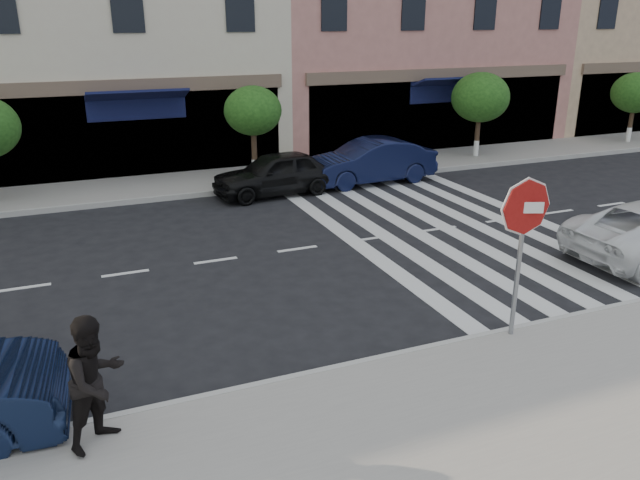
{
  "coord_description": "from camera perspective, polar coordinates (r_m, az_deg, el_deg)",
  "views": [
    {
      "loc": [
        -2.85,
        -9.21,
        5.25
      ],
      "look_at": [
        1.26,
        0.77,
        1.4
      ],
      "focal_mm": 35.0,
      "sensor_mm": 36.0,
      "label": 1
    }
  ],
  "objects": [
    {
      "name": "ground",
      "position": [
        10.98,
        -4.61,
        -9.01
      ],
      "size": [
        120.0,
        120.0,
        0.0
      ],
      "primitive_type": "plane",
      "color": "black",
      "rests_on": "ground"
    },
    {
      "name": "street_tree_ea",
      "position": [
        25.08,
        14.45,
        12.5
      ],
      "size": [
        2.2,
        2.2,
        3.19
      ],
      "color": "#473323",
      "rests_on": "sidewalk_far"
    },
    {
      "name": "car_far_right",
      "position": [
        21.05,
        4.6,
        7.17
      ],
      "size": [
        4.49,
        1.74,
        1.46
      ],
      "primitive_type": "imported",
      "rotation": [
        0.0,
        0.0,
        -1.53
      ],
      "color": "black",
      "rests_on": "ground"
    },
    {
      "name": "walker",
      "position": [
        8.35,
        -19.81,
        -12.03
      ],
      "size": [
        1.08,
        1.05,
        1.75
      ],
      "primitive_type": "imported",
      "rotation": [
        0.0,
        0.0,
        0.66
      ],
      "color": "black",
      "rests_on": "sidewalk_near"
    },
    {
      "name": "stop_sign",
      "position": [
        10.53,
        18.15,
        1.41
      ],
      "size": [
        0.91,
        0.39,
        2.75
      ],
      "rotation": [
        0.0,
        0.0,
        -0.38
      ],
      "color": "gray",
      "rests_on": "sidewalk_near"
    },
    {
      "name": "building_east_far",
      "position": [
        37.53,
        24.75,
        19.11
      ],
      "size": [
        12.0,
        9.0,
        12.0
      ],
      "primitive_type": "cube",
      "color": "#D2AF87",
      "rests_on": "ground"
    },
    {
      "name": "sidewalk_near",
      "position": [
        8.04,
        4.24,
        -20.47
      ],
      "size": [
        60.0,
        4.5,
        0.15
      ],
      "primitive_type": "cube",
      "color": "gray",
      "rests_on": "ground"
    },
    {
      "name": "street_tree_c",
      "position": [
        21.05,
        -6.16,
        11.63
      ],
      "size": [
        1.9,
        1.9,
        3.04
      ],
      "color": "#473323",
      "rests_on": "sidewalk_far"
    },
    {
      "name": "sidewalk_far",
      "position": [
        21.05,
        -13.96,
        4.82
      ],
      "size": [
        60.0,
        3.0,
        0.15
      ],
      "primitive_type": "cube",
      "color": "gray",
      "rests_on": "ground"
    },
    {
      "name": "building_centre",
      "position": [
        26.31,
        -18.32,
        19.26
      ],
      "size": [
        11.0,
        9.0,
        11.0
      ],
      "primitive_type": "cube",
      "color": "beige",
      "rests_on": "ground"
    },
    {
      "name": "street_tree_eb",
      "position": [
        30.52,
        26.89,
        11.9
      ],
      "size": [
        2.0,
        2.0,
        2.94
      ],
      "color": "#473323",
      "rests_on": "sidewalk_far"
    },
    {
      "name": "car_far_mid",
      "position": [
        19.59,
        -4.04,
        6.1
      ],
      "size": [
        4.11,
        1.96,
        1.36
      ],
      "primitive_type": "imported",
      "rotation": [
        0.0,
        0.0,
        -1.48
      ],
      "color": "black",
      "rests_on": "ground"
    }
  ]
}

